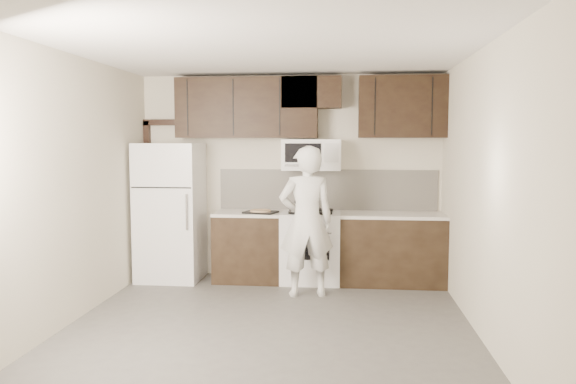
% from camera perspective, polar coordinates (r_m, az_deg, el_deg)
% --- Properties ---
extents(floor, '(4.50, 4.50, 0.00)m').
position_cam_1_polar(floor, '(5.60, -2.08, -13.87)').
color(floor, '#4E4C49').
rests_on(floor, ground).
extents(back_wall, '(4.00, 0.00, 4.00)m').
position_cam_1_polar(back_wall, '(7.54, 0.22, 1.56)').
color(back_wall, beige).
rests_on(back_wall, ground).
extents(ceiling, '(4.50, 4.50, 0.00)m').
position_cam_1_polar(ceiling, '(5.36, -2.18, 14.52)').
color(ceiling, white).
rests_on(ceiling, back_wall).
extents(counter_run, '(2.95, 0.64, 0.91)m').
position_cam_1_polar(counter_run, '(7.32, 4.71, -5.64)').
color(counter_run, black).
rests_on(counter_run, floor).
extents(stove, '(0.76, 0.66, 0.94)m').
position_cam_1_polar(stove, '(7.33, 2.33, -5.57)').
color(stove, white).
rests_on(stove, floor).
extents(backsplash, '(2.90, 0.02, 0.54)m').
position_cam_1_polar(backsplash, '(7.51, 4.01, 0.24)').
color(backsplash, beige).
rests_on(backsplash, counter_run).
extents(upper_cabinets, '(3.48, 0.35, 0.78)m').
position_cam_1_polar(upper_cabinets, '(7.35, 1.72, 8.73)').
color(upper_cabinets, black).
rests_on(upper_cabinets, back_wall).
extents(microwave, '(0.76, 0.42, 0.40)m').
position_cam_1_polar(microwave, '(7.31, 2.42, 3.80)').
color(microwave, white).
rests_on(microwave, upper_cabinets).
extents(refrigerator, '(0.80, 0.76, 1.80)m').
position_cam_1_polar(refrigerator, '(7.55, -11.85, -1.98)').
color(refrigerator, white).
rests_on(refrigerator, floor).
extents(door_trim, '(0.50, 0.08, 2.12)m').
position_cam_1_polar(door_trim, '(7.93, -13.75, 0.86)').
color(door_trim, black).
rests_on(door_trim, floor).
extents(saucepan, '(0.32, 0.18, 0.17)m').
position_cam_1_polar(saucepan, '(7.11, 0.84, -1.65)').
color(saucepan, silver).
rests_on(saucepan, stove).
extents(baking_tray, '(0.46, 0.39, 0.02)m').
position_cam_1_polar(baking_tray, '(7.19, -2.80, -2.06)').
color(baking_tray, black).
rests_on(baking_tray, counter_run).
extents(pizza, '(0.33, 0.33, 0.02)m').
position_cam_1_polar(pizza, '(7.19, -2.80, -1.90)').
color(pizza, beige).
rests_on(pizza, baking_tray).
extents(person, '(0.73, 0.56, 1.78)m').
position_cam_1_polar(person, '(6.60, 1.88, -3.00)').
color(person, silver).
rests_on(person, floor).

